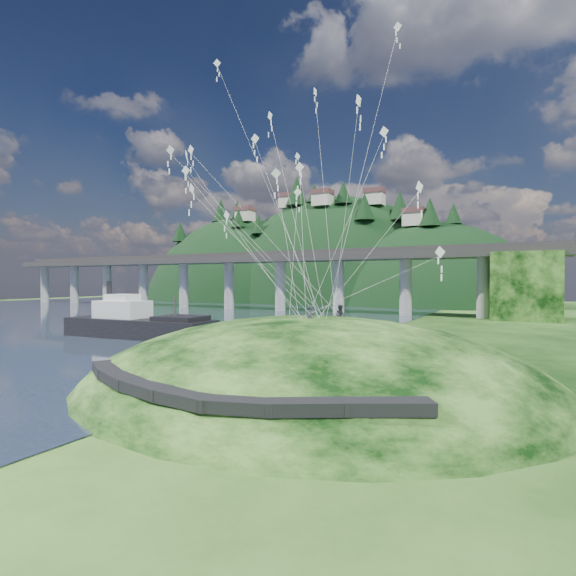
% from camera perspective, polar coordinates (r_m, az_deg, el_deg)
% --- Properties ---
extents(ground, '(320.00, 320.00, 0.00)m').
position_cam_1_polar(ground, '(36.12, -10.31, -11.27)').
color(ground, black).
rests_on(ground, ground).
extents(water, '(240.00, 240.00, 0.00)m').
position_cam_1_polar(water, '(110.43, -30.51, -3.12)').
color(water, '#32425D').
rests_on(water, ground).
extents(grass_hill, '(36.00, 32.00, 13.00)m').
position_cam_1_polar(grass_hill, '(34.05, 2.90, -14.62)').
color(grass_hill, black).
rests_on(grass_hill, ground).
extents(footpath, '(22.29, 5.84, 0.83)m').
position_cam_1_polar(footpath, '(23.69, -10.71, -12.64)').
color(footpath, black).
rests_on(footpath, ground).
extents(bridge, '(160.00, 11.00, 15.00)m').
position_cam_1_polar(bridge, '(109.09, 1.58, 2.07)').
color(bridge, '#2D2B2B').
rests_on(bridge, ground).
extents(far_ridge, '(153.00, 70.00, 94.50)m').
position_cam_1_polar(far_ridge, '(164.25, 4.27, -4.28)').
color(far_ridge, black).
rests_on(far_ridge, ground).
extents(work_barge, '(21.81, 7.15, 7.52)m').
position_cam_1_polar(work_barge, '(63.47, -18.61, -4.28)').
color(work_barge, black).
rests_on(work_barge, ground).
extents(wooden_dock, '(13.99, 8.11, 1.03)m').
position_cam_1_polar(wooden_dock, '(46.02, -11.11, -8.04)').
color(wooden_dock, '#3E2E19').
rests_on(wooden_dock, ground).
extents(kite_flyers, '(2.00, 4.09, 1.90)m').
position_cam_1_polar(kite_flyers, '(33.62, 5.47, -2.11)').
color(kite_flyers, '#282A36').
rests_on(kite_flyers, ground).
extents(kite_swarm, '(19.40, 15.41, 19.59)m').
position_cam_1_polar(kite_swarm, '(36.90, 0.25, 16.10)').
color(kite_swarm, white).
rests_on(kite_swarm, ground).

